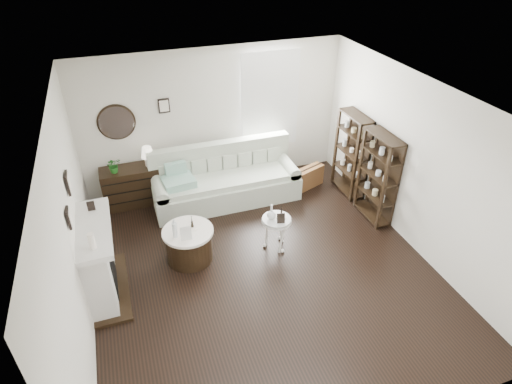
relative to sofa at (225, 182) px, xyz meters
name	(u,v)px	position (x,y,z in m)	size (l,w,h in m)	color
room	(251,103)	(0.74, 0.62, 1.25)	(5.50, 5.50, 5.50)	black
fireplace	(99,263)	(-2.30, -1.78, 0.19)	(0.50, 1.40, 1.84)	silver
shelf_unit_far	(351,154)	(2.34, -0.53, 0.45)	(0.30, 0.80, 1.60)	black
shelf_unit_near	(378,178)	(2.34, -1.43, 0.45)	(0.30, 0.80, 1.60)	black
sofa	(225,182)	(0.00, 0.00, 0.00)	(2.71, 0.94, 1.05)	#A9B29F
quilt	(178,182)	(-0.89, -0.14, 0.26)	(0.55, 0.45, 0.14)	#227D52
suitcase	(309,177)	(1.68, -0.16, -0.14)	(0.63, 0.21, 0.42)	brown
dresser	(134,186)	(-1.64, 0.39, 0.03)	(1.12, 0.48, 0.75)	black
table_lamp	(148,156)	(-1.31, 0.39, 0.59)	(0.23, 0.23, 0.37)	#EDE1C8
potted_plant	(114,165)	(-1.92, 0.34, 0.54)	(0.25, 0.22, 0.28)	#1D5E1B
drum_table	(189,244)	(-1.00, -1.48, -0.07)	(0.79, 0.79, 0.55)	black
pedestal_table	(277,221)	(0.39, -1.67, 0.17)	(0.47, 0.47, 0.57)	silver
eiffel_drum	(192,222)	(-0.91, -1.43, 0.30)	(0.11, 0.11, 0.19)	black
bottle_drum	(175,228)	(-1.20, -1.57, 0.36)	(0.07, 0.07, 0.31)	silver
card_frame_drum	(186,233)	(-1.06, -1.68, 0.31)	(0.16, 0.01, 0.22)	silver
eiffel_ped	(281,211)	(0.48, -1.64, 0.31)	(0.11, 0.11, 0.18)	black
flask_ped	(271,212)	(0.31, -1.65, 0.35)	(0.14, 0.14, 0.26)	silver
card_frame_ped	(281,218)	(0.41, -1.79, 0.30)	(0.13, 0.01, 0.17)	black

